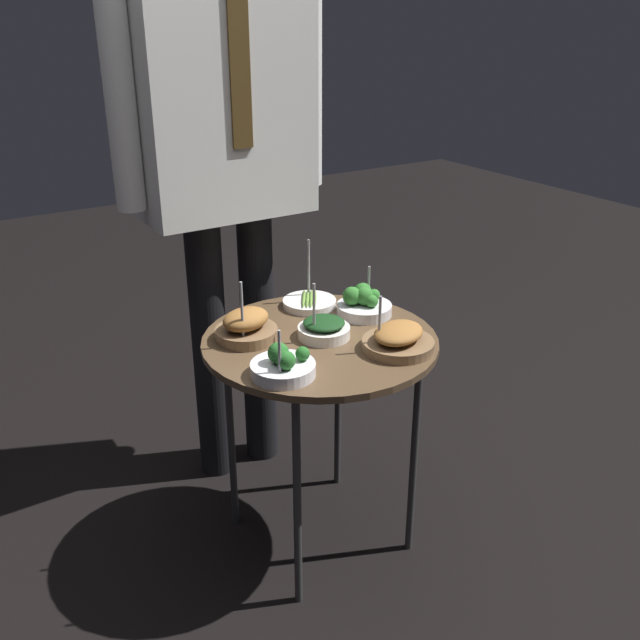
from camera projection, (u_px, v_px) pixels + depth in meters
ground_plane at (320, 534)px, 2.06m from camera, size 8.00×8.00×0.00m
serving_cart at (320, 356)px, 1.83m from camera, size 0.60×0.60×0.63m
bowl_spinach_mid_left at (323, 328)px, 1.80m from camera, size 0.13×0.13×0.16m
bowl_asparagus_near_rim at (309, 302)px, 1.99m from camera, size 0.15×0.15×0.18m
bowl_roast_mid_right at (398, 339)px, 1.73m from camera, size 0.18×0.18×0.15m
bowl_broccoli_center at (283, 366)px, 1.61m from camera, size 0.15×0.15×0.13m
bowl_roast_front_right at (246, 327)px, 1.79m from camera, size 0.16×0.16×0.17m
bowl_broccoli_back_right at (363, 304)px, 1.93m from camera, size 0.15×0.15×0.13m
waiter_figure at (223, 129)px, 1.96m from camera, size 0.63×0.24×1.72m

